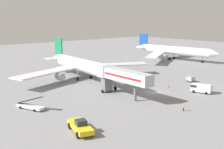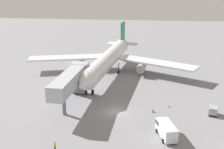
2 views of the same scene
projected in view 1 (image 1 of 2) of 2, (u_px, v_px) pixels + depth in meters
The scene contains 11 objects.
ground_plane at pixel (154, 92), 78.63m from camera, with size 300.00×300.00×0.00m, color gray.
airplane_at_gate at pixel (85, 66), 92.60m from camera, with size 46.55×47.47×11.78m.
jet_bridge at pixel (121, 76), 73.78m from camera, with size 3.67×17.47×6.89m.
pushback_tug at pixel (80, 126), 51.71m from camera, with size 4.42×7.61×2.32m.
belt_loader_truck at pixel (30, 106), 64.44m from camera, with size 3.93×6.99×3.23m.
service_van_mid_right at pixel (201, 88), 78.04m from camera, with size 3.43×5.55×2.28m.
baggage_cart_outer_left at pixel (191, 79), 90.75m from camera, with size 1.87×2.43×1.59m.
ground_crew_worker_foreground at pixel (184, 107), 63.12m from camera, with size 0.39×0.39×1.61m.
safety_cone_alpha at pixel (168, 86), 83.62m from camera, with size 0.50×0.50×0.76m.
safety_cone_bravo at pixel (168, 83), 87.72m from camera, with size 0.34×0.34×0.53m.
airplane_background at pixel (173, 51), 135.30m from camera, with size 44.31×42.01×11.04m.
Camera 1 is at (-57.79, -50.89, 19.82)m, focal length 48.35 mm.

